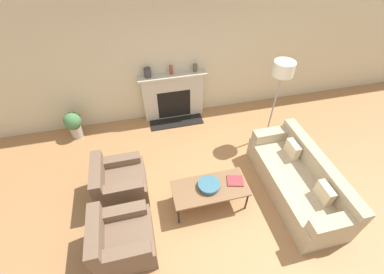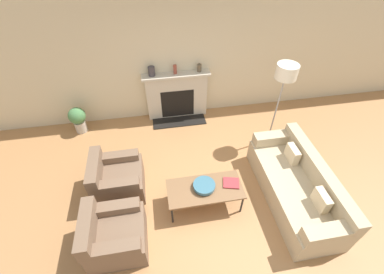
# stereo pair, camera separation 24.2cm
# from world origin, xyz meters

# --- Properties ---
(ground_plane) EXTENTS (18.00, 18.00, 0.00)m
(ground_plane) POSITION_xyz_m (0.00, 0.00, 0.00)
(ground_plane) COLOR #A87547
(wall_back) EXTENTS (18.00, 0.06, 2.90)m
(wall_back) POSITION_xyz_m (0.00, 2.80, 1.45)
(wall_back) COLOR beige
(wall_back) RESTS_ON ground_plane
(fireplace) EXTENTS (1.50, 0.59, 1.12)m
(fireplace) POSITION_xyz_m (-0.14, 2.66, 0.55)
(fireplace) COLOR beige
(fireplace) RESTS_ON ground_plane
(couch) EXTENTS (0.87, 2.14, 0.79)m
(couch) POSITION_xyz_m (1.55, -0.03, 0.31)
(couch) COLOR tan
(couch) RESTS_ON ground_plane
(armchair_near) EXTENTS (0.84, 0.81, 0.78)m
(armchair_near) POSITION_xyz_m (-1.47, -0.38, 0.30)
(armchair_near) COLOR brown
(armchair_near) RESTS_ON ground_plane
(armchair_far) EXTENTS (0.84, 0.81, 0.78)m
(armchair_far) POSITION_xyz_m (-1.47, 0.65, 0.30)
(armchair_far) COLOR brown
(armchair_far) RESTS_ON ground_plane
(coffee_table) EXTENTS (1.24, 0.58, 0.44)m
(coffee_table) POSITION_xyz_m (-0.02, 0.10, 0.41)
(coffee_table) COLOR brown
(coffee_table) RESTS_ON ground_plane
(bowl) EXTENTS (0.36, 0.36, 0.08)m
(bowl) POSITION_xyz_m (-0.03, 0.12, 0.49)
(bowl) COLOR #38667A
(bowl) RESTS_ON coffee_table
(book) EXTENTS (0.31, 0.28, 0.02)m
(book) POSITION_xyz_m (0.43, 0.12, 0.45)
(book) COLOR #9E2D33
(book) RESTS_ON coffee_table
(floor_lamp) EXTENTS (0.39, 0.39, 1.81)m
(floor_lamp) POSITION_xyz_m (1.68, 1.41, 1.52)
(floor_lamp) COLOR gray
(floor_lamp) RESTS_ON ground_plane
(mantel_vase_left) EXTENTS (0.15, 0.15, 0.20)m
(mantel_vase_left) POSITION_xyz_m (-0.65, 2.67, 1.22)
(mantel_vase_left) COLOR #3D383D
(mantel_vase_left) RESTS_ON fireplace
(mantel_vase_center_left) EXTENTS (0.08, 0.08, 0.19)m
(mantel_vase_center_left) POSITION_xyz_m (-0.15, 2.67, 1.22)
(mantel_vase_center_left) COLOR brown
(mantel_vase_center_left) RESTS_ON fireplace
(mantel_vase_center_right) EXTENTS (0.09, 0.09, 0.16)m
(mantel_vase_center_right) POSITION_xyz_m (0.37, 2.67, 1.21)
(mantel_vase_center_right) COLOR brown
(mantel_vase_center_right) RESTS_ON fireplace
(potted_plant) EXTENTS (0.36, 0.36, 0.62)m
(potted_plant) POSITION_xyz_m (-2.37, 2.45, 0.36)
(potted_plant) COLOR #B2A899
(potted_plant) RESTS_ON ground_plane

